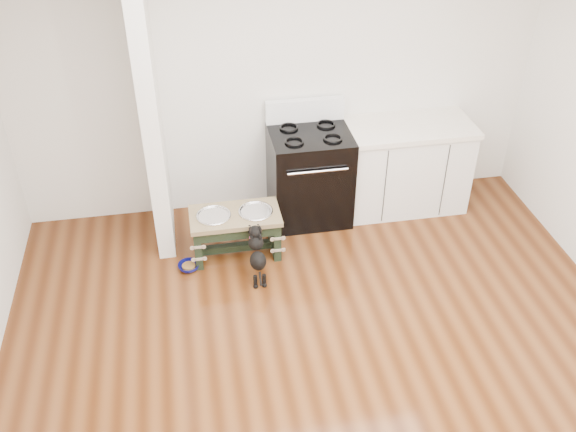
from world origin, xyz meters
name	(u,v)px	position (x,y,z in m)	size (l,w,h in m)	color
ground	(335,383)	(0.00, 0.00, 0.00)	(5.00, 5.00, 0.00)	#431F0C
room_shell	(346,202)	(0.00, 0.00, 1.62)	(5.00, 5.00, 5.00)	silver
partition_wall	(150,106)	(-1.18, 2.10, 1.35)	(0.15, 0.80, 2.70)	silver
oven_range	(310,174)	(0.25, 2.16, 0.48)	(0.76, 0.69, 1.14)	black
cabinet_run	(405,166)	(1.23, 2.18, 0.45)	(1.24, 0.64, 0.91)	silver
dog_feeder	(236,226)	(-0.54, 1.66, 0.32)	(0.81, 0.43, 0.46)	black
puppy	(257,253)	(-0.39, 1.28, 0.27)	(0.14, 0.42, 0.50)	black
floor_bowl	(189,267)	(-0.99, 1.50, 0.03)	(0.25, 0.25, 0.06)	#0C0D55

